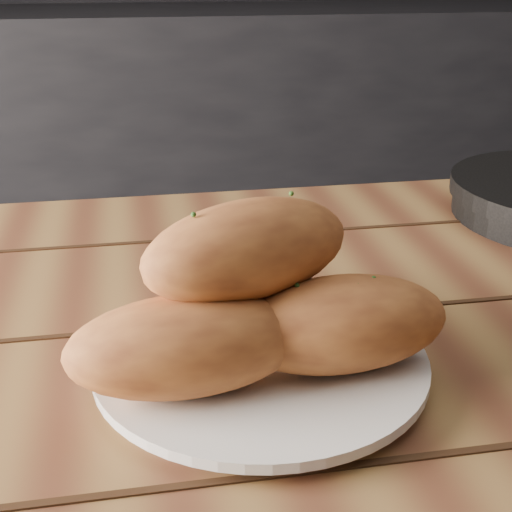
{
  "coord_description": "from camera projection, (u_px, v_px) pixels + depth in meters",
  "views": [
    {
      "loc": [
        -0.41,
        -0.47,
        1.04
      ],
      "look_at": [
        -0.32,
        0.01,
        0.84
      ],
      "focal_mm": 50.0,
      "sensor_mm": 36.0,
      "label": 1
    }
  ],
  "objects": [
    {
      "name": "counter",
      "position": [
        261.0,
        157.0,
        2.26
      ],
      "size": [
        2.8,
        0.6,
        0.9
      ],
      "primitive_type": "cube",
      "color": "black",
      "rests_on": "ground"
    },
    {
      "name": "table",
      "position": [
        490.0,
        457.0,
        0.6
      ],
      "size": [
        1.5,
        0.93,
        0.75
      ],
      "color": "brown",
      "rests_on": "ground"
    },
    {
      "name": "plate",
      "position": [
        261.0,
        364.0,
        0.54
      ],
      "size": [
        0.25,
        0.25,
        0.02
      ],
      "color": "silver",
      "rests_on": "table"
    },
    {
      "name": "bread_rolls",
      "position": [
        254.0,
        300.0,
        0.51
      ],
      "size": [
        0.27,
        0.22,
        0.12
      ],
      "color": "#CB7838",
      "rests_on": "plate"
    }
  ]
}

